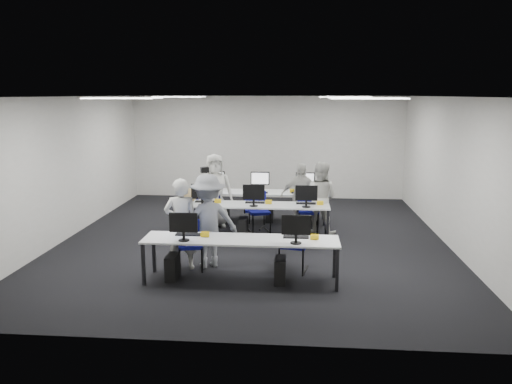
# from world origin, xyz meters

# --- Properties ---
(room) EXTENTS (9.00, 9.02, 3.00)m
(room) POSITION_xyz_m (0.00, 0.00, 1.50)
(room) COLOR black
(room) RESTS_ON ground
(ceiling_panels) EXTENTS (5.20, 4.60, 0.02)m
(ceiling_panels) POSITION_xyz_m (0.00, 0.00, 2.98)
(ceiling_panels) COLOR white
(ceiling_panels) RESTS_ON room
(desk_front) EXTENTS (3.20, 0.70, 0.73)m
(desk_front) POSITION_xyz_m (0.00, -2.40, 0.68)
(desk_front) COLOR silver
(desk_front) RESTS_ON ground
(desk_mid) EXTENTS (3.20, 0.70, 0.73)m
(desk_mid) POSITION_xyz_m (0.00, 0.20, 0.68)
(desk_mid) COLOR silver
(desk_mid) RESTS_ON ground
(desk_back) EXTENTS (3.20, 0.70, 0.73)m
(desk_back) POSITION_xyz_m (0.00, 1.60, 0.68)
(desk_back) COLOR silver
(desk_back) RESTS_ON ground
(equipment_front) EXTENTS (2.51, 0.41, 1.19)m
(equipment_front) POSITION_xyz_m (-0.19, -2.42, 0.36)
(equipment_front) COLOR #0D2AB0
(equipment_front) RESTS_ON desk_front
(equipment_mid) EXTENTS (2.91, 0.41, 1.19)m
(equipment_mid) POSITION_xyz_m (-0.19, 0.18, 0.36)
(equipment_mid) COLOR white
(equipment_mid) RESTS_ON desk_mid
(equipment_back) EXTENTS (2.91, 0.41, 1.19)m
(equipment_back) POSITION_xyz_m (0.19, 1.62, 0.36)
(equipment_back) COLOR white
(equipment_back) RESTS_ON desk_back
(chair_0) EXTENTS (0.51, 0.53, 0.85)m
(chair_0) POSITION_xyz_m (-0.95, -1.88, 0.27)
(chair_0) COLOR navy
(chair_0) RESTS_ON ground
(chair_1) EXTENTS (0.54, 0.57, 0.93)m
(chair_1) POSITION_xyz_m (0.87, -1.81, 0.29)
(chair_1) COLOR navy
(chair_1) RESTS_ON ground
(chair_2) EXTENTS (0.54, 0.57, 0.90)m
(chair_2) POSITION_xyz_m (-1.15, 0.76, 0.29)
(chair_2) COLOR navy
(chair_2) RESTS_ON ground
(chair_3) EXTENTS (0.57, 0.59, 0.89)m
(chair_3) POSITION_xyz_m (0.06, 0.65, 0.28)
(chair_3) COLOR navy
(chair_3) RESTS_ON ground
(chair_4) EXTENTS (0.48, 0.52, 0.92)m
(chair_4) POSITION_xyz_m (1.19, 0.74, 0.29)
(chair_4) COLOR navy
(chair_4) RESTS_ON ground
(chair_5) EXTENTS (0.41, 0.45, 0.83)m
(chair_5) POSITION_xyz_m (-1.05, 1.13, 0.26)
(chair_5) COLOR navy
(chair_5) RESTS_ON ground
(chair_6) EXTENTS (0.47, 0.50, 0.81)m
(chair_6) POSITION_xyz_m (-0.07, 0.96, 0.26)
(chair_6) COLOR navy
(chair_6) RESTS_ON ground
(chair_7) EXTENTS (0.49, 0.53, 0.97)m
(chair_7) POSITION_xyz_m (1.16, 0.97, 0.31)
(chair_7) COLOR navy
(chair_7) RESTS_ON ground
(handbag) EXTENTS (0.46, 0.38, 0.32)m
(handbag) POSITION_xyz_m (-1.45, 0.22, 0.89)
(handbag) COLOR olive
(handbag) RESTS_ON desk_mid
(student_0) EXTENTS (0.63, 0.46, 1.63)m
(student_0) POSITION_xyz_m (-1.11, -1.86, 0.81)
(student_0) COLOR #B9B8AE
(student_0) RESTS_ON ground
(student_1) EXTENTS (0.94, 0.84, 1.60)m
(student_1) POSITION_xyz_m (1.41, 0.67, 0.80)
(student_1) COLOR #B9B8AE
(student_1) RESTS_ON ground
(student_2) EXTENTS (0.96, 0.78, 1.70)m
(student_2) POSITION_xyz_m (-0.99, 1.03, 0.85)
(student_2) COLOR #B9B8AE
(student_2) RESTS_ON ground
(student_3) EXTENTS (0.90, 0.39, 1.53)m
(student_3) POSITION_xyz_m (0.98, 0.96, 0.76)
(student_3) COLOR #B9B8AE
(student_3) RESTS_ON ground
(photographer) EXTENTS (1.24, 1.00, 1.67)m
(photographer) POSITION_xyz_m (-0.67, -1.70, 0.84)
(photographer) COLOR slate
(photographer) RESTS_ON ground
(dslr_camera) EXTENTS (0.20, 0.22, 0.10)m
(dslr_camera) POSITION_xyz_m (-0.74, -1.53, 1.73)
(dslr_camera) COLOR black
(dslr_camera) RESTS_ON photographer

